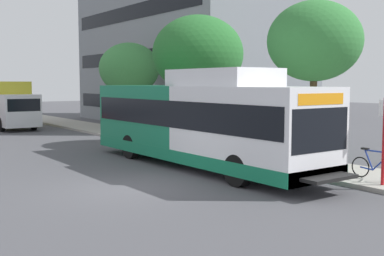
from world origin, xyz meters
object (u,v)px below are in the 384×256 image
(bicycle_parked, at_px, (376,167))
(street_tree_near_stop, at_px, (314,41))
(street_tree_far_block, at_px, (129,69))
(transit_bus, at_px, (199,122))
(street_tree_mid_block, at_px, (198,54))
(bus_stop_sign_pole, at_px, (384,135))
(box_truck_background, at_px, (8,103))

(bicycle_parked, bearing_deg, street_tree_near_stop, 68.27)
(bicycle_parked, relative_size, street_tree_far_block, 0.32)
(transit_bus, relative_size, street_tree_mid_block, 1.91)
(street_tree_mid_block, xyz_separation_m, street_tree_far_block, (0.39, 7.92, -0.52))
(transit_bus, xyz_separation_m, bicycle_parked, (2.61, -5.77, -1.14))
(bus_stop_sign_pole, xyz_separation_m, box_truck_background, (-3.58, 26.68, 0.09))
(bicycle_parked, height_order, street_tree_mid_block, street_tree_mid_block)
(bicycle_parked, height_order, box_truck_background, box_truck_background)
(transit_bus, bearing_deg, bicycle_parked, -65.65)
(bus_stop_sign_pole, bearing_deg, street_tree_mid_block, 81.73)
(street_tree_far_block, height_order, box_truck_background, street_tree_far_block)
(bicycle_parked, height_order, street_tree_far_block, street_tree_far_block)
(street_tree_near_stop, height_order, street_tree_mid_block, street_tree_mid_block)
(bus_stop_sign_pole, bearing_deg, box_truck_background, 97.64)
(bus_stop_sign_pole, relative_size, street_tree_far_block, 0.47)
(bicycle_parked, bearing_deg, transit_bus, 114.35)
(bus_stop_sign_pole, distance_m, bicycle_parked, 1.33)
(street_tree_mid_block, distance_m, box_truck_background, 16.28)
(transit_bus, height_order, bicycle_parked, transit_bus)
(street_tree_far_block, bearing_deg, street_tree_near_stop, -90.10)
(street_tree_mid_block, height_order, street_tree_far_block, street_tree_mid_block)
(box_truck_background, bearing_deg, bus_stop_sign_pole, -82.36)
(transit_bus, xyz_separation_m, street_tree_far_block, (4.17, 13.12, 2.37))
(bus_stop_sign_pole, relative_size, box_truck_background, 0.37)
(transit_bus, bearing_deg, street_tree_near_stop, -24.82)
(bus_stop_sign_pole, distance_m, street_tree_mid_block, 12.02)
(bicycle_parked, distance_m, street_tree_far_block, 19.28)
(street_tree_far_block, bearing_deg, transit_bus, -107.65)
(transit_bus, height_order, bus_stop_sign_pole, transit_bus)
(street_tree_far_block, relative_size, box_truck_background, 0.80)
(transit_bus, relative_size, street_tree_near_stop, 1.98)
(bus_stop_sign_pole, distance_m, street_tree_near_stop, 5.78)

